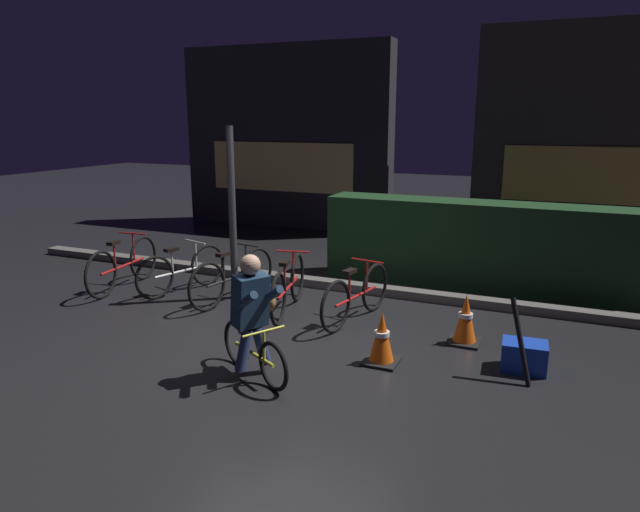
{
  "coord_description": "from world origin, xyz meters",
  "views": [
    {
      "loc": [
        2.81,
        -5.46,
        2.51
      ],
      "look_at": [
        0.2,
        0.6,
        0.9
      ],
      "focal_mm": 32.09,
      "sensor_mm": 36.0,
      "label": 1
    }
  ],
  "objects_px": {
    "blue_crate": "(524,356)",
    "parked_bike_left_mid": "(182,270)",
    "parked_bike_right_mid": "(356,295)",
    "street_post": "(232,215)",
    "traffic_cone_near": "(382,338)",
    "traffic_cone_far": "(465,320)",
    "cyclist": "(254,316)",
    "parked_bike_center_left": "(233,277)",
    "parked_bike_center_right": "(288,287)",
    "closed_umbrella": "(521,341)",
    "parked_bike_leftmost": "(123,265)"
  },
  "relations": [
    {
      "from": "traffic_cone_near",
      "to": "traffic_cone_far",
      "type": "relative_size",
      "value": 0.97
    },
    {
      "from": "traffic_cone_near",
      "to": "traffic_cone_far",
      "type": "distance_m",
      "value": 1.14
    },
    {
      "from": "cyclist",
      "to": "closed_umbrella",
      "type": "height_order",
      "value": "cyclist"
    },
    {
      "from": "parked_bike_left_mid",
      "to": "parked_bike_center_right",
      "type": "xyz_separation_m",
      "value": [
        1.83,
        -0.19,
        0.02
      ]
    },
    {
      "from": "parked_bike_leftmost",
      "to": "cyclist",
      "type": "relative_size",
      "value": 1.39
    },
    {
      "from": "parked_bike_center_left",
      "to": "parked_bike_right_mid",
      "type": "xyz_separation_m",
      "value": [
        1.84,
        -0.06,
        -0.01
      ]
    },
    {
      "from": "parked_bike_right_mid",
      "to": "cyclist",
      "type": "distance_m",
      "value": 1.94
    },
    {
      "from": "blue_crate",
      "to": "parked_bike_left_mid",
      "type": "bearing_deg",
      "value": 170.03
    },
    {
      "from": "parked_bike_right_mid",
      "to": "traffic_cone_far",
      "type": "xyz_separation_m",
      "value": [
        1.38,
        -0.2,
        -0.06
      ]
    },
    {
      "from": "parked_bike_right_mid",
      "to": "traffic_cone_near",
      "type": "xyz_separation_m",
      "value": [
        0.68,
        -1.09,
        -0.07
      ]
    },
    {
      "from": "parked_bike_left_mid",
      "to": "blue_crate",
      "type": "height_order",
      "value": "parked_bike_left_mid"
    },
    {
      "from": "parked_bike_leftmost",
      "to": "cyclist",
      "type": "height_order",
      "value": "cyclist"
    },
    {
      "from": "cyclist",
      "to": "street_post",
      "type": "bearing_deg",
      "value": 155.49
    },
    {
      "from": "traffic_cone_far",
      "to": "cyclist",
      "type": "bearing_deg",
      "value": -136.58
    },
    {
      "from": "traffic_cone_near",
      "to": "blue_crate",
      "type": "distance_m",
      "value": 1.44
    },
    {
      "from": "parked_bike_center_right",
      "to": "parked_bike_right_mid",
      "type": "relative_size",
      "value": 1.04
    },
    {
      "from": "parked_bike_right_mid",
      "to": "parked_bike_center_left",
      "type": "bearing_deg",
      "value": 98.88
    },
    {
      "from": "cyclist",
      "to": "closed_umbrella",
      "type": "relative_size",
      "value": 1.47
    },
    {
      "from": "parked_bike_left_mid",
      "to": "parked_bike_right_mid",
      "type": "xyz_separation_m",
      "value": [
        2.76,
        -0.15,
        0.01
      ]
    },
    {
      "from": "parked_bike_center_left",
      "to": "parked_bike_right_mid",
      "type": "relative_size",
      "value": 1.04
    },
    {
      "from": "parked_bike_center_left",
      "to": "cyclist",
      "type": "distance_m",
      "value": 2.44
    },
    {
      "from": "parked_bike_right_mid",
      "to": "blue_crate",
      "type": "xyz_separation_m",
      "value": [
        2.06,
        -0.69,
        -0.19
      ]
    },
    {
      "from": "cyclist",
      "to": "closed_umbrella",
      "type": "xyz_separation_m",
      "value": [
        2.41,
        0.93,
        -0.23
      ]
    },
    {
      "from": "blue_crate",
      "to": "cyclist",
      "type": "height_order",
      "value": "cyclist"
    },
    {
      "from": "cyclist",
      "to": "traffic_cone_near",
      "type": "bearing_deg",
      "value": 65.91
    },
    {
      "from": "parked_bike_center_right",
      "to": "blue_crate",
      "type": "relative_size",
      "value": 3.74
    },
    {
      "from": "parked_bike_center_left",
      "to": "parked_bike_center_right",
      "type": "height_order",
      "value": "same"
    },
    {
      "from": "parked_bike_right_mid",
      "to": "closed_umbrella",
      "type": "relative_size",
      "value": 1.86
    },
    {
      "from": "street_post",
      "to": "parked_bike_leftmost",
      "type": "bearing_deg",
      "value": -171.93
    },
    {
      "from": "traffic_cone_near",
      "to": "blue_crate",
      "type": "xyz_separation_m",
      "value": [
        1.38,
        0.4,
        -0.12
      ]
    },
    {
      "from": "street_post",
      "to": "parked_bike_center_left",
      "type": "height_order",
      "value": "street_post"
    },
    {
      "from": "parked_bike_right_mid",
      "to": "blue_crate",
      "type": "relative_size",
      "value": 3.6
    },
    {
      "from": "traffic_cone_far",
      "to": "cyclist",
      "type": "relative_size",
      "value": 0.47
    },
    {
      "from": "parked_bike_leftmost",
      "to": "parked_bike_center_right",
      "type": "bearing_deg",
      "value": -96.43
    },
    {
      "from": "parked_bike_leftmost",
      "to": "blue_crate",
      "type": "xyz_separation_m",
      "value": [
        5.74,
        -0.65,
        -0.21
      ]
    },
    {
      "from": "traffic_cone_far",
      "to": "parked_bike_right_mid",
      "type": "bearing_deg",
      "value": 171.76
    },
    {
      "from": "parked_bike_center_left",
      "to": "closed_umbrella",
      "type": "distance_m",
      "value": 3.99
    },
    {
      "from": "traffic_cone_far",
      "to": "parked_bike_center_right",
      "type": "bearing_deg",
      "value": 175.98
    },
    {
      "from": "parked_bike_left_mid",
      "to": "closed_umbrella",
      "type": "height_order",
      "value": "closed_umbrella"
    },
    {
      "from": "parked_bike_leftmost",
      "to": "blue_crate",
      "type": "bearing_deg",
      "value": -103.05
    },
    {
      "from": "traffic_cone_far",
      "to": "closed_umbrella",
      "type": "height_order",
      "value": "closed_umbrella"
    },
    {
      "from": "parked_bike_center_left",
      "to": "parked_bike_center_right",
      "type": "bearing_deg",
      "value": -85.12
    },
    {
      "from": "traffic_cone_near",
      "to": "closed_umbrella",
      "type": "relative_size",
      "value": 0.66
    },
    {
      "from": "parked_bike_center_left",
      "to": "traffic_cone_far",
      "type": "distance_m",
      "value": 3.23
    },
    {
      "from": "closed_umbrella",
      "to": "street_post",
      "type": "bearing_deg",
      "value": 29.74
    },
    {
      "from": "traffic_cone_far",
      "to": "closed_umbrella",
      "type": "distance_m",
      "value": 0.99
    },
    {
      "from": "street_post",
      "to": "parked_bike_left_mid",
      "type": "xyz_separation_m",
      "value": [
        -0.86,
        -0.05,
        -0.87
      ]
    },
    {
      "from": "parked_bike_center_right",
      "to": "closed_umbrella",
      "type": "xyz_separation_m",
      "value": [
        2.96,
        -0.91,
        0.05
      ]
    },
    {
      "from": "parked_bike_center_right",
      "to": "traffic_cone_far",
      "type": "distance_m",
      "value": 2.32
    },
    {
      "from": "street_post",
      "to": "traffic_cone_far",
      "type": "distance_m",
      "value": 3.43
    }
  ]
}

